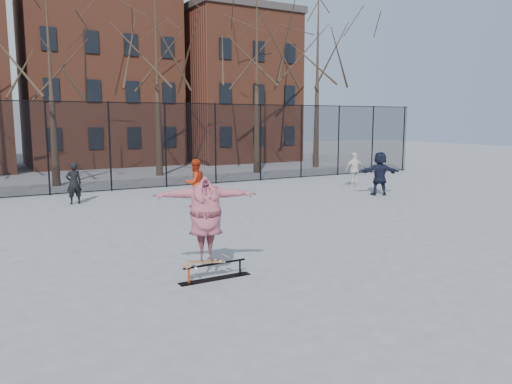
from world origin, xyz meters
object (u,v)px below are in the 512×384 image
skateboard (206,262)px  bystander_red (195,183)px  bystander_black (74,183)px  skate_rail (215,273)px  bystander_navy (380,173)px  skater (206,219)px  bystander_white (355,170)px

skateboard → bystander_red: bystander_red is taller
bystander_black → skate_rail: bearing=88.7°
bystander_navy → skater: bearing=60.4°
bystander_black → bystander_navy: (11.71, -4.10, 0.13)m
skate_rail → skateboard: skateboard is taller
skateboard → bystander_white: bearing=38.0°
skate_rail → skater: size_ratio=0.75×
skater → bystander_navy: size_ratio=1.10×
skater → bystander_black: skater is taller
bystander_black → bystander_navy: 12.40m
skater → bystander_navy: 13.03m
bystander_white → bystander_navy: (-0.78, -2.50, 0.10)m
bystander_navy → bystander_white: bearing=-78.5°
skater → bystander_navy: bearing=51.6°
skate_rail → bystander_black: bystander_black is taller
bystander_navy → bystander_black: bearing=9.7°
skate_rail → bystander_black: size_ratio=0.96×
bystander_red → bystander_white: bystander_red is taller
skateboard → skater: 0.88m
bystander_navy → skate_rail: bearing=60.8°
bystander_black → bystander_navy: size_ratio=0.86×
bystander_red → bystander_black: bearing=-49.8°
skate_rail → skater: (-0.19, -0.00, 1.14)m
skateboard → bystander_red: (3.21, 8.12, 0.49)m
skateboard → bystander_white: size_ratio=0.50×
skater → bystander_red: 8.74m
skateboard → bystander_white: bystander_white is taller
skate_rail → bystander_navy: size_ratio=0.83×
skater → bystander_white: skater is taller
bystander_black → bystander_red: size_ratio=0.91×
skate_rail → bystander_navy: bearing=31.9°
skater → bystander_red: (3.21, 8.12, -0.39)m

